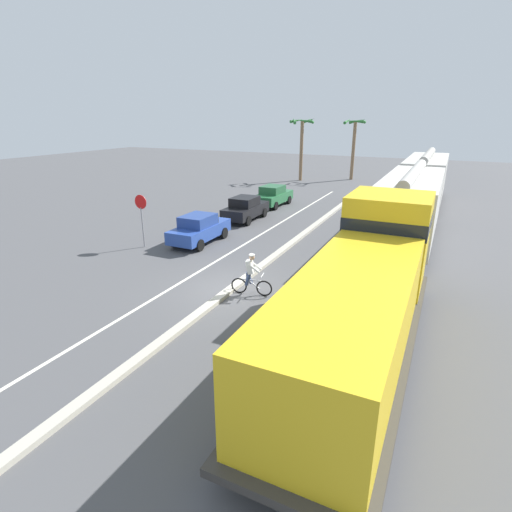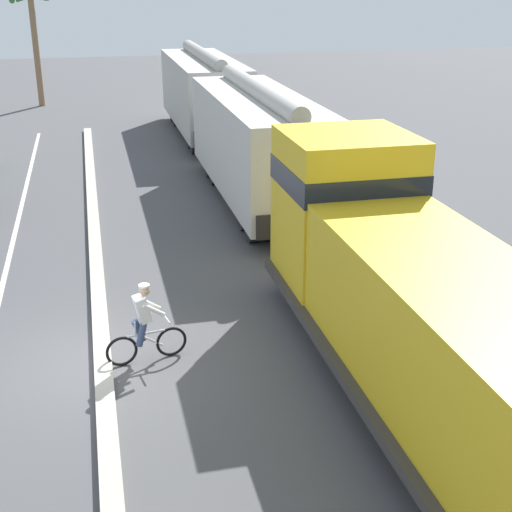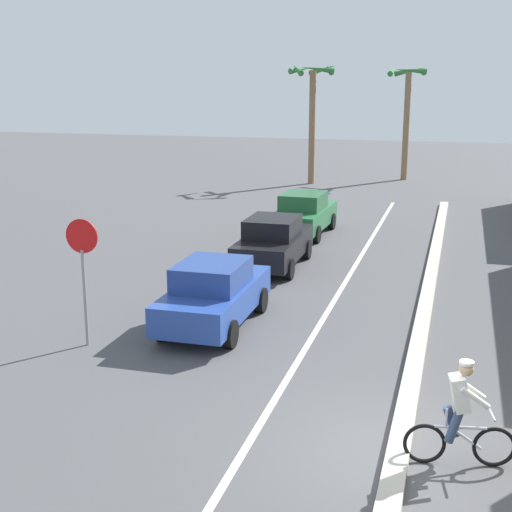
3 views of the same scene
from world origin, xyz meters
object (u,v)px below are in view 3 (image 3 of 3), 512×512
Objects in this scene: cyclist at (460,416)px; palm_tree_near at (313,97)px; stop_sign at (83,258)px; parked_car_blue at (214,294)px; parked_car_green at (304,214)px; palm_tree_far at (408,100)px; parked_car_black at (273,242)px.

palm_tree_near is at bearing 106.00° from cyclist.
stop_sign is at bearing 159.42° from cyclist.
parked_car_blue is at bearing 138.86° from cyclist.
parked_car_green is 2.48× the size of cyclist.
cyclist is at bearing -83.92° from palm_tree_far.
palm_tree_far reaches higher than parked_car_black.
palm_tree_near reaches higher than palm_tree_far.
palm_tree_far is at bearing 81.78° from parked_car_green.
parked_car_green is at bearing 110.43° from cyclist.
parked_car_black is 0.63× the size of palm_tree_near.
parked_car_green is 16.88m from cyclist.
parked_car_green is (-0.12, 5.04, 0.00)m from parked_car_black.
parked_car_black is 12.23m from cyclist.
parked_car_blue is 0.64× the size of palm_tree_far.
parked_car_blue is at bearing -89.14° from parked_car_green.
cyclist reaches higher than parked_car_green.
palm_tree_near is at bearing -147.41° from palm_tree_far.
palm_tree_far is (4.96, 3.17, -0.21)m from palm_tree_near.
parked_car_blue is 7.61m from cyclist.
stop_sign is (-2.31, -1.99, 1.21)m from parked_car_blue.
palm_tree_near is (-2.54, 13.59, 4.02)m from parked_car_green.
cyclist is at bearing -74.00° from palm_tree_near.
palm_tree_far is (4.57, 29.57, 2.60)m from stop_sign.
stop_sign is at bearing -106.30° from parked_car_black.
parked_car_blue is 10.82m from parked_car_green.
parked_car_green is 13.04m from stop_sign.
stop_sign is at bearing -99.54° from parked_car_green.
parked_car_black is at bearing 90.44° from parked_car_blue.
parked_car_blue is at bearing -83.68° from palm_tree_near.
parked_car_blue is 0.99× the size of parked_car_green.
cyclist is at bearing -61.83° from parked_car_black.
stop_sign reaches higher than parked_car_black.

